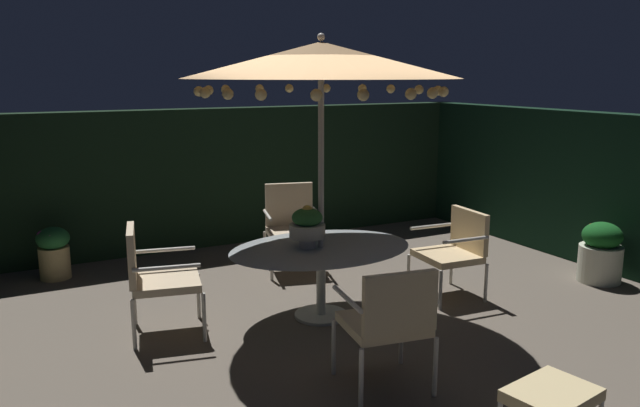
{
  "coord_description": "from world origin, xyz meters",
  "views": [
    {
      "loc": [
        -2.76,
        -5.01,
        2.34
      ],
      "look_at": [
        -0.06,
        0.16,
        1.13
      ],
      "focal_mm": 35.21,
      "sensor_mm": 36.0,
      "label": 1
    }
  ],
  "objects_px": {
    "patio_chair_east": "(455,247)",
    "ottoman_footrest": "(552,397)",
    "patio_dining_table": "(321,257)",
    "patio_chair_northeast": "(389,318)",
    "patio_umbrella": "(321,61)",
    "patio_chair_north": "(154,273)",
    "centerpiece_planter": "(307,225)",
    "patio_chair_southeast": "(291,221)",
    "potted_plant_left_near": "(601,253)",
    "potted_plant_left_far": "(54,251)"
  },
  "relations": [
    {
      "from": "patio_chair_east",
      "to": "ottoman_footrest",
      "type": "xyz_separation_m",
      "value": [
        -1.26,
        -2.49,
        -0.2
      ]
    },
    {
      "from": "patio_dining_table",
      "to": "patio_chair_northeast",
      "type": "xyz_separation_m",
      "value": [
        -0.24,
        -1.54,
        -0.03
      ]
    },
    {
      "from": "patio_chair_northeast",
      "to": "ottoman_footrest",
      "type": "relative_size",
      "value": 1.58
    },
    {
      "from": "patio_umbrella",
      "to": "patio_chair_north",
      "type": "xyz_separation_m",
      "value": [
        -1.53,
        0.32,
        -1.87
      ]
    },
    {
      "from": "centerpiece_planter",
      "to": "ottoman_footrest",
      "type": "height_order",
      "value": "centerpiece_planter"
    },
    {
      "from": "patio_chair_north",
      "to": "patio_chair_southeast",
      "type": "distance_m",
      "value": 2.26
    },
    {
      "from": "patio_chair_northeast",
      "to": "patio_chair_east",
      "type": "bearing_deg",
      "value": 38.45
    },
    {
      "from": "ottoman_footrest",
      "to": "potted_plant_left_near",
      "type": "xyz_separation_m",
      "value": [
        3.04,
        2.08,
        0.0
      ]
    },
    {
      "from": "centerpiece_planter",
      "to": "patio_chair_southeast",
      "type": "relative_size",
      "value": 0.4
    },
    {
      "from": "centerpiece_planter",
      "to": "patio_chair_north",
      "type": "distance_m",
      "value": 1.47
    },
    {
      "from": "patio_chair_southeast",
      "to": "potted_plant_left_far",
      "type": "bearing_deg",
      "value": 159.68
    },
    {
      "from": "patio_umbrella",
      "to": "ottoman_footrest",
      "type": "bearing_deg",
      "value": -83.73
    },
    {
      "from": "potted_plant_left_near",
      "to": "potted_plant_left_far",
      "type": "xyz_separation_m",
      "value": [
        -5.53,
        3.0,
        -0.01
      ]
    },
    {
      "from": "patio_umbrella",
      "to": "patio_chair_northeast",
      "type": "height_order",
      "value": "patio_umbrella"
    },
    {
      "from": "patio_umbrella",
      "to": "ottoman_footrest",
      "type": "xyz_separation_m",
      "value": [
        0.29,
        -2.61,
        -2.12
      ]
    },
    {
      "from": "patio_umbrella",
      "to": "patio_chair_southeast",
      "type": "height_order",
      "value": "patio_umbrella"
    },
    {
      "from": "patio_dining_table",
      "to": "potted_plant_left_near",
      "type": "distance_m",
      "value": 3.38
    },
    {
      "from": "centerpiece_planter",
      "to": "patio_chair_northeast",
      "type": "xyz_separation_m",
      "value": [
        -0.1,
        -1.56,
        -0.35
      ]
    },
    {
      "from": "patio_dining_table",
      "to": "potted_plant_left_near",
      "type": "bearing_deg",
      "value": -9.02
    },
    {
      "from": "patio_umbrella",
      "to": "patio_chair_north",
      "type": "height_order",
      "value": "patio_umbrella"
    },
    {
      "from": "patio_dining_table",
      "to": "ottoman_footrest",
      "type": "xyz_separation_m",
      "value": [
        0.29,
        -2.61,
        -0.27
      ]
    },
    {
      "from": "patio_umbrella",
      "to": "patio_chair_northeast",
      "type": "relative_size",
      "value": 2.76
    },
    {
      "from": "patio_dining_table",
      "to": "potted_plant_left_far",
      "type": "xyz_separation_m",
      "value": [
        -2.2,
        2.47,
        -0.28
      ]
    },
    {
      "from": "patio_umbrella",
      "to": "patio_chair_north",
      "type": "distance_m",
      "value": 2.44
    },
    {
      "from": "patio_chair_east",
      "to": "patio_chair_southeast",
      "type": "height_order",
      "value": "patio_chair_southeast"
    },
    {
      "from": "patio_umbrella",
      "to": "potted_plant_left_far",
      "type": "relative_size",
      "value": 4.43
    },
    {
      "from": "potted_plant_left_near",
      "to": "potted_plant_left_far",
      "type": "height_order",
      "value": "potted_plant_left_near"
    },
    {
      "from": "patio_chair_northeast",
      "to": "potted_plant_left_far",
      "type": "relative_size",
      "value": 1.6
    },
    {
      "from": "centerpiece_planter",
      "to": "patio_chair_southeast",
      "type": "distance_m",
      "value": 1.61
    },
    {
      "from": "centerpiece_planter",
      "to": "patio_chair_northeast",
      "type": "relative_size",
      "value": 0.42
    },
    {
      "from": "centerpiece_planter",
      "to": "potted_plant_left_far",
      "type": "distance_m",
      "value": 3.26
    },
    {
      "from": "patio_chair_southeast",
      "to": "potted_plant_left_far",
      "type": "distance_m",
      "value": 2.78
    },
    {
      "from": "potted_plant_left_near",
      "to": "ottoman_footrest",
      "type": "bearing_deg",
      "value": -145.67
    },
    {
      "from": "patio_chair_east",
      "to": "patio_chair_southeast",
      "type": "xyz_separation_m",
      "value": [
        -1.16,
        1.63,
        0.06
      ]
    },
    {
      "from": "patio_chair_north",
      "to": "patio_chair_northeast",
      "type": "relative_size",
      "value": 1.03
    },
    {
      "from": "patio_umbrella",
      "to": "patio_chair_southeast",
      "type": "relative_size",
      "value": 2.6
    },
    {
      "from": "centerpiece_planter",
      "to": "potted_plant_left_far",
      "type": "xyz_separation_m",
      "value": [
        -2.07,
        2.45,
        -0.61
      ]
    },
    {
      "from": "patio_dining_table",
      "to": "patio_chair_southeast",
      "type": "bearing_deg",
      "value": 75.6
    },
    {
      "from": "patio_dining_table",
      "to": "patio_chair_northeast",
      "type": "height_order",
      "value": "patio_chair_northeast"
    },
    {
      "from": "ottoman_footrest",
      "to": "potted_plant_left_far",
      "type": "distance_m",
      "value": 5.66
    },
    {
      "from": "patio_chair_north",
      "to": "ottoman_footrest",
      "type": "relative_size",
      "value": 1.63
    },
    {
      "from": "patio_dining_table",
      "to": "patio_chair_east",
      "type": "bearing_deg",
      "value": -4.33
    },
    {
      "from": "centerpiece_planter",
      "to": "potted_plant_left_far",
      "type": "relative_size",
      "value": 0.68
    },
    {
      "from": "ottoman_footrest",
      "to": "patio_chair_east",
      "type": "bearing_deg",
      "value": 63.06
    },
    {
      "from": "patio_chair_northeast",
      "to": "ottoman_footrest",
      "type": "xyz_separation_m",
      "value": [
        0.52,
        -1.07,
        -0.25
      ]
    },
    {
      "from": "patio_chair_southeast",
      "to": "potted_plant_left_far",
      "type": "height_order",
      "value": "patio_chair_southeast"
    },
    {
      "from": "patio_chair_northeast",
      "to": "patio_chair_southeast",
      "type": "relative_size",
      "value": 0.94
    },
    {
      "from": "potted_plant_left_far",
      "to": "patio_chair_northeast",
      "type": "bearing_deg",
      "value": -63.92
    },
    {
      "from": "patio_dining_table",
      "to": "patio_chair_east",
      "type": "xyz_separation_m",
      "value": [
        1.55,
        -0.12,
        -0.07
      ]
    },
    {
      "from": "patio_dining_table",
      "to": "potted_plant_left_far",
      "type": "relative_size",
      "value": 2.98
    }
  ]
}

